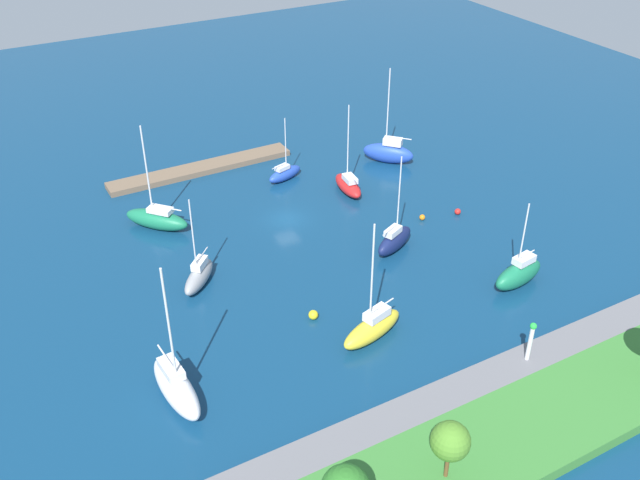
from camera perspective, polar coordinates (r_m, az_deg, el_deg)
water at (r=79.44m, az=-2.68°, el=1.66°), size 160.00×160.00×0.00m
pier_dock at (r=90.84m, az=-9.50°, el=5.67°), size 23.53×2.94×0.70m
breakwater at (r=58.50m, az=11.55°, el=-11.70°), size 58.51×3.09×1.03m
shoreline_park at (r=55.91m, az=15.12°, el=-14.91°), size 45.17×8.31×1.02m
harbor_beacon at (r=60.30m, az=16.53°, el=-7.58°), size 0.56×0.56×3.73m
park_tree_west at (r=49.33m, az=10.40°, el=-15.58°), size 2.72×2.72×4.75m
sailboat_blue_by_breakwater at (r=87.41m, az=-2.85°, el=5.36°), size 5.23×2.93×7.99m
sailboat_green_outer_mooring at (r=79.21m, az=-12.93°, el=1.68°), size 6.59×7.10×11.96m
sailboat_red_lone_south at (r=84.50m, az=2.27°, el=4.44°), size 2.70×6.02×10.84m
sailboat_gray_inner_mooring at (r=69.42m, az=-9.68°, el=-2.83°), size 5.13×5.27×9.58m
sailboat_white_center_basin at (r=57.52m, az=-11.45°, el=-11.43°), size 2.65×7.68×12.79m
sailboat_yellow_along_channel at (r=62.29m, az=4.22°, el=-6.99°), size 7.08×3.69×11.78m
sailboat_navy_far_south at (r=73.89m, az=5.99°, el=0.00°), size 5.94×3.89×10.58m
sailboat_blue_far_north at (r=91.80m, az=5.50°, el=7.03°), size 5.92×6.25×12.38m
sailboat_green_mid_basin at (r=70.89m, az=15.63°, el=-2.60°), size 6.32×2.88×9.12m
mooring_buoy_yellow at (r=64.61m, az=-0.54°, el=-6.02°), size 0.88×0.88×0.88m
mooring_buoy_orange at (r=79.93m, az=8.19°, el=1.81°), size 0.64×0.64×0.64m
mooring_buoy_red at (r=81.64m, az=10.97°, el=2.25°), size 0.70×0.70×0.70m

